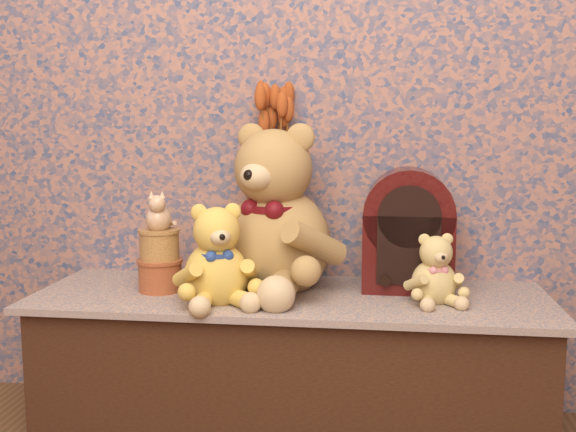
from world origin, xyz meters
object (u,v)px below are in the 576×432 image
teddy_large (278,201)px  biscuit_tin_lower (160,276)px  cathedral_radio (408,229)px  teddy_small (434,265)px  ceramic_vase (272,250)px  cat_figurine (158,210)px  teddy_medium (216,249)px

teddy_large → biscuit_tin_lower: teddy_large is taller
teddy_large → cathedral_radio: size_ratio=1.46×
teddy_small → cathedral_radio: cathedral_radio is taller
ceramic_vase → teddy_large: bearing=-73.6°
cathedral_radio → biscuit_tin_lower: (-0.74, -0.12, -0.14)m
teddy_large → biscuit_tin_lower: bearing=-144.1°
cat_figurine → biscuit_tin_lower: bearing=0.0°
teddy_medium → ceramic_vase: size_ratio=1.59×
teddy_large → biscuit_tin_lower: size_ratio=4.16×
cathedral_radio → cat_figurine: 0.75m
teddy_large → ceramic_vase: (-0.03, 0.12, -0.17)m
teddy_small → ceramic_vase: 0.54m
teddy_large → teddy_medium: (-0.15, -0.19, -0.12)m
ceramic_vase → cat_figurine: cat_figurine is taller
teddy_large → cat_figurine: size_ratio=4.42×
teddy_medium → biscuit_tin_lower: (-0.20, 0.10, -0.10)m
cat_figurine → teddy_large: bearing=2.2°
teddy_large → teddy_small: (0.46, -0.11, -0.16)m
teddy_medium → biscuit_tin_lower: 0.25m
cathedral_radio → cat_figurine: size_ratio=3.03×
teddy_medium → cathedral_radio: (0.54, 0.23, 0.03)m
teddy_medium → cat_figurine: bearing=128.7°
teddy_medium → ceramic_vase: bearing=45.8°
teddy_large → cat_figurine: (-0.35, -0.09, -0.02)m
biscuit_tin_lower → cat_figurine: (0.00, 0.00, 0.20)m
cathedral_radio → teddy_small: bearing=-64.1°
teddy_medium → cat_figurine: cat_figurine is taller
ceramic_vase → biscuit_tin_lower: size_ratio=1.47×
teddy_medium → teddy_small: (0.61, 0.08, -0.05)m
ceramic_vase → teddy_medium: bearing=-110.2°
ceramic_vase → cathedral_radio: bearing=-10.5°
teddy_medium → biscuit_tin_lower: bearing=128.7°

